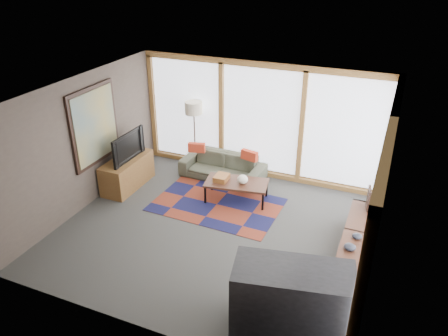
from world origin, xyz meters
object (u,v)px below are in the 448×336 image
at_px(coffee_table, 236,191).
at_px(television, 125,146).
at_px(sofa, 223,167).
at_px(tv_console, 127,173).
at_px(floor_lamp, 195,135).
at_px(bookshelf, 354,243).
at_px(bar_counter, 292,299).

distance_m(coffee_table, television, 2.52).
height_order(sofa, tv_console, tv_console).
xyz_separation_m(floor_lamp, tv_console, (-0.91, -1.45, -0.47)).
bearing_deg(sofa, floor_lamp, 161.82).
distance_m(sofa, television, 2.20).
height_order(floor_lamp, bookshelf, floor_lamp).
distance_m(floor_lamp, tv_console, 1.78).
bearing_deg(coffee_table, television, -171.43).
xyz_separation_m(coffee_table, bookshelf, (2.47, -0.95, 0.05)).
distance_m(floor_lamp, television, 1.72).
bearing_deg(coffee_table, floor_lamp, 143.48).
relative_size(sofa, bookshelf, 0.92).
bearing_deg(television, bookshelf, -95.99).
bearing_deg(bookshelf, tv_console, 173.09).
relative_size(tv_console, television, 1.24).
xyz_separation_m(sofa, tv_console, (-1.75, -1.15, 0.05)).
xyz_separation_m(coffee_table, television, (-2.38, -0.36, 0.75)).
bearing_deg(bar_counter, tv_console, 137.97).
xyz_separation_m(floor_lamp, bookshelf, (3.94, -2.04, -0.54)).
height_order(sofa, bookshelf, sofa).
relative_size(floor_lamp, coffee_table, 1.27).
bearing_deg(bookshelf, coffee_table, 158.99).
bearing_deg(floor_lamp, tv_console, -122.25).
bearing_deg(floor_lamp, sofa, -19.72).
relative_size(coffee_table, bookshelf, 0.61).
bearing_deg(tv_console, television, 46.84).
xyz_separation_m(bookshelf, television, (-4.86, 0.59, 0.70)).
bearing_deg(television, floor_lamp, -31.29).
bearing_deg(sofa, television, -145.06).
bearing_deg(bookshelf, television, 173.07).
bearing_deg(sofa, bookshelf, -27.68).
bearing_deg(television, sofa, -55.65).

